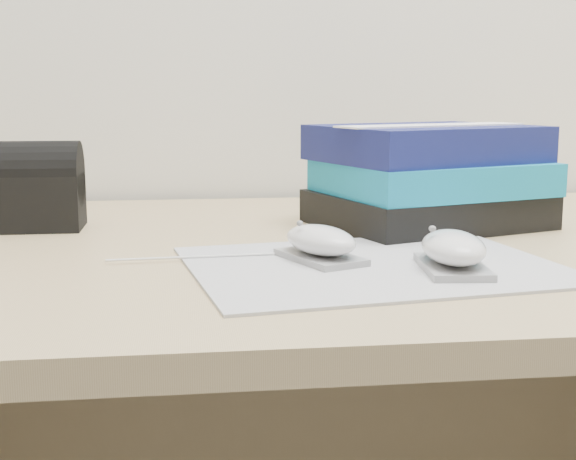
{
  "coord_description": "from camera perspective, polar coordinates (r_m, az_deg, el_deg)",
  "views": [
    {
      "loc": [
        -0.21,
        0.65,
        0.91
      ],
      "look_at": [
        -0.11,
        1.43,
        0.77
      ],
      "focal_mm": 50.0,
      "sensor_mm": 36.0,
      "label": 1
    }
  ],
  "objects": [
    {
      "name": "book_stack",
      "position": [
        1.08,
        9.94,
        3.77
      ],
      "size": [
        0.33,
        0.29,
        0.14
      ],
      "color": "black",
      "rests_on": "desk"
    },
    {
      "name": "mouse_rear",
      "position": [
        0.84,
        2.33,
        -0.93
      ],
      "size": [
        0.09,
        0.12,
        0.04
      ],
      "color": "gray",
      "rests_on": "mousepad"
    },
    {
      "name": "pouch",
      "position": [
        1.09,
        -17.73,
        2.94
      ],
      "size": [
        0.13,
        0.09,
        0.11
      ],
      "color": "black",
      "rests_on": "desk"
    },
    {
      "name": "mouse_front",
      "position": [
        0.81,
        11.67,
        -1.46
      ],
      "size": [
        0.07,
        0.11,
        0.05
      ],
      "color": "gray",
      "rests_on": "mousepad"
    },
    {
      "name": "usb_cable",
      "position": [
        0.86,
        -6.29,
        -1.9
      ],
      "size": [
        0.2,
        0.02,
        0.0
      ],
      "primitive_type": "cylinder",
      "rotation": [
        0.0,
        1.57,
        0.07
      ],
      "color": "white",
      "rests_on": "mousepad"
    },
    {
      "name": "mousepad",
      "position": [
        0.83,
        6.06,
        -2.53
      ],
      "size": [
        0.41,
        0.34,
        0.0
      ],
      "primitive_type": "cube",
      "rotation": [
        0.0,
        0.0,
        0.15
      ],
      "color": "gray",
      "rests_on": "desk"
    },
    {
      "name": "desk",
      "position": [
        1.1,
        4.36,
        -12.2
      ],
      "size": [
        1.6,
        0.8,
        0.73
      ],
      "color": "tan",
      "rests_on": "ground"
    }
  ]
}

